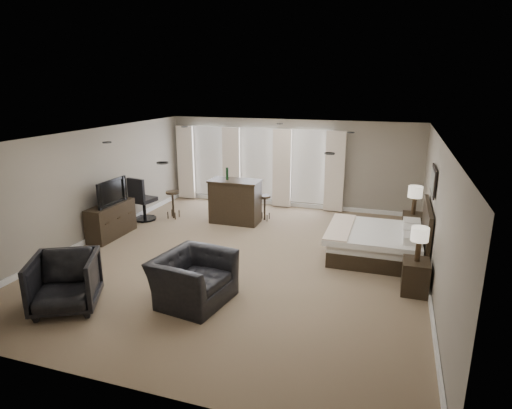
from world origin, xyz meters
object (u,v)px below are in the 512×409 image
(nightstand_near, at_px, (415,277))
(nightstand_far, at_px, (412,226))
(armchair_far, at_px, (65,280))
(dresser, at_px, (111,220))
(armchair_near, at_px, (193,271))
(bed, at_px, (370,229))
(bar_stool_right, at_px, (265,208))
(bar_stool_left, at_px, (173,205))
(lamp_far, at_px, (415,200))
(lamp_near, at_px, (419,244))
(desk_chair, at_px, (144,198))
(tv, at_px, (109,201))
(bar_counter, at_px, (235,201))

(nightstand_near, height_order, nightstand_far, nightstand_far)
(armchair_far, bearing_deg, dresser, 86.84)
(nightstand_near, bearing_deg, armchair_near, -157.27)
(bed, bearing_deg, armchair_far, -140.04)
(bed, distance_m, nightstand_near, 1.73)
(nightstand_near, bearing_deg, bar_stool_right, 139.79)
(nightstand_far, bearing_deg, bar_stool_left, -176.91)
(lamp_far, xyz_separation_m, bar_stool_right, (-3.78, 0.29, -0.61))
(lamp_near, distance_m, desk_chair, 7.23)
(nightstand_near, height_order, tv, tv)
(nightstand_near, distance_m, dresser, 6.96)
(dresser, bearing_deg, nightstand_near, -6.42)
(tv, xyz_separation_m, bar_stool_left, (0.70, 1.79, -0.50))
(lamp_near, xyz_separation_m, desk_chair, (-6.89, 2.17, -0.31))
(nightstand_far, bearing_deg, dresser, -162.95)
(nightstand_far, distance_m, tv, 7.26)
(dresser, height_order, bar_stool_right, dresser)
(armchair_near, height_order, desk_chair, desk_chair)
(tv, xyz_separation_m, bar_counter, (2.46, 1.96, -0.30))
(bed, distance_m, armchair_near, 4.01)
(lamp_far, distance_m, tv, 7.24)
(dresser, relative_size, bar_stool_left, 1.85)
(lamp_near, bearing_deg, tv, 173.58)
(tv, relative_size, desk_chair, 0.88)
(desk_chair, bearing_deg, bar_counter, -156.99)
(tv, bearing_deg, lamp_far, -72.95)
(armchair_far, xyz_separation_m, bar_stool_left, (-0.75, 4.96, -0.13))
(bar_stool_left, bearing_deg, nightstand_far, 3.09)
(nightstand_far, relative_size, bar_stool_right, 0.89)
(bed, relative_size, bar_counter, 1.46)
(bar_counter, xyz_separation_m, desk_chair, (-2.43, -0.57, 0.02))
(lamp_near, relative_size, lamp_far, 0.91)
(bar_stool_left, bearing_deg, bed, -11.79)
(lamp_far, distance_m, armchair_near, 5.71)
(tv, distance_m, armchair_near, 4.04)
(armchair_near, relative_size, desk_chair, 1.05)
(armchair_far, bearing_deg, bar_stool_left, 70.97)
(lamp_near, distance_m, bar_stool_right, 4.98)
(desk_chair, bearing_deg, lamp_far, -164.08)
(nightstand_far, xyz_separation_m, dresser, (-6.92, -2.12, 0.10))
(dresser, distance_m, bar_counter, 3.15)
(armchair_far, relative_size, desk_chair, 0.85)
(lamp_near, relative_size, desk_chair, 0.51)
(bed, bearing_deg, lamp_far, 58.46)
(armchair_near, xyz_separation_m, desk_chair, (-3.29, 3.68, 0.05))
(nightstand_near, xyz_separation_m, bar_stool_left, (-6.22, 2.56, 0.08))
(lamp_far, bearing_deg, nightstand_near, -90.00)
(bar_counter, bearing_deg, bar_stool_right, 33.69)
(bar_stool_left, distance_m, desk_chair, 0.80)
(dresser, xyz_separation_m, bar_stool_left, (0.70, 1.79, -0.03))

